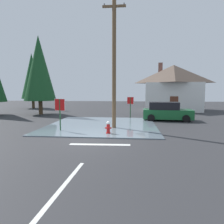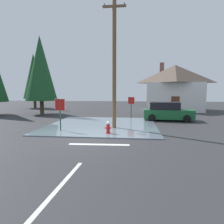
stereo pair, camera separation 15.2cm
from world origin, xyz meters
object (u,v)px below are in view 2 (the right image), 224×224
object	(u,v)px
parked_car	(167,112)
fire_hydrant	(108,128)
stop_sign_near	(60,108)
utility_pole	(114,62)
stop_sign_far	(131,103)
house	(175,87)
pine_tree_tall_left	(40,68)
pine_tree_mid_left	(34,76)

from	to	relation	value
parked_car	fire_hydrant	bearing A→B (deg)	-126.29
stop_sign_near	utility_pole	size ratio (longest dim) A/B	0.24
stop_sign_near	stop_sign_far	bearing A→B (deg)	56.92
utility_pole	parked_car	world-z (taller)	utility_pole
stop_sign_far	parked_car	bearing A→B (deg)	-23.39
fire_hydrant	utility_pole	world-z (taller)	utility_pole
utility_pole	house	bearing A→B (deg)	64.08
pine_tree_tall_left	pine_tree_mid_left	size ratio (longest dim) A/B	1.06
pine_tree_mid_left	house	bearing A→B (deg)	-2.55
utility_pole	house	distance (m)	16.05
utility_pole	stop_sign_far	world-z (taller)	utility_pole
stop_sign_far	pine_tree_mid_left	world-z (taller)	pine_tree_mid_left
fire_hydrant	utility_pole	distance (m)	4.70
stop_sign_far	pine_tree_mid_left	size ratio (longest dim) A/B	0.25
parked_car	house	bearing A→B (deg)	75.64
pine_tree_mid_left	fire_hydrant	bearing A→B (deg)	-51.60
stop_sign_far	parked_car	distance (m)	3.63
stop_sign_near	stop_sign_far	xyz separation A→B (m)	(4.62, 7.10, -0.08)
fire_hydrant	pine_tree_tall_left	world-z (taller)	pine_tree_tall_left
house	pine_tree_mid_left	xyz separation A→B (m)	(-20.85, 0.93, 1.67)
stop_sign_near	pine_tree_mid_left	bearing A→B (deg)	121.92
utility_pole	stop_sign_far	xyz separation A→B (m)	(1.14, 5.74, -3.19)
house	pine_tree_mid_left	distance (m)	20.94
stop_sign_far	house	size ratio (longest dim) A/B	0.25
utility_pole	pine_tree_tall_left	size ratio (longest dim) A/B	1.02
stop_sign_far	house	bearing A→B (deg)	55.92
fire_hydrant	house	world-z (taller)	house
utility_pole	pine_tree_tall_left	xyz separation A→B (m)	(-9.11, 7.72, 0.53)
parked_car	pine_tree_mid_left	xyz separation A→B (m)	(-18.27, 10.98, 4.09)
house	parked_car	distance (m)	10.66
pine_tree_mid_left	pine_tree_tall_left	bearing A→B (deg)	-57.92
utility_pole	house	size ratio (longest dim) A/B	1.06
pine_tree_tall_left	parked_car	bearing A→B (deg)	-14.13
utility_pole	stop_sign_far	bearing A→B (deg)	78.75
pine_tree_tall_left	pine_tree_mid_left	xyz separation A→B (m)	(-4.75, 7.58, -0.31)
stop_sign_far	parked_car	xyz separation A→B (m)	(3.27, -1.41, -0.68)
fire_hydrant	parked_car	size ratio (longest dim) A/B	0.18
house	fire_hydrant	bearing A→B (deg)	-113.74
utility_pole	stop_sign_far	size ratio (longest dim) A/B	4.31
parked_car	pine_tree_tall_left	distance (m)	14.62
utility_pole	pine_tree_mid_left	xyz separation A→B (m)	(-13.86, 15.30, 0.22)
house	parked_car	xyz separation A→B (m)	(-2.57, -10.05, -2.43)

